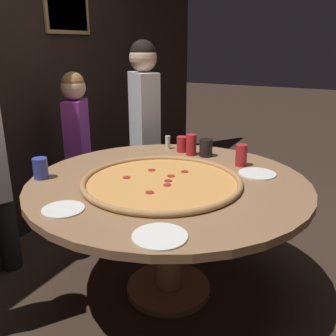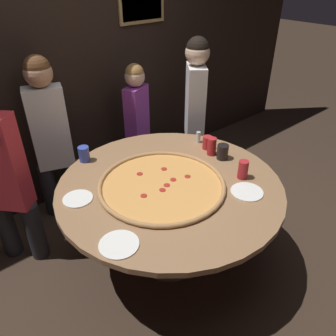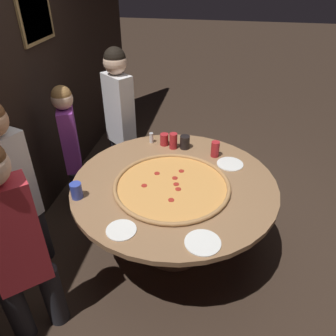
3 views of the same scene
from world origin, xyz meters
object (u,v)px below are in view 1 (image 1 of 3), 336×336
at_px(dining_table, 169,201).
at_px(drink_cup_near_left, 241,155).
at_px(drink_cup_centre_back, 40,168).
at_px(condiment_shaker, 168,142).
at_px(white_plate_near_front, 63,209).
at_px(diner_side_left, 78,142).
at_px(diner_centre_back, 144,120).
at_px(drink_cup_front_edge, 191,145).
at_px(drink_cup_beside_pizza, 182,144).
at_px(giant_pizza, 162,181).
at_px(white_plate_right_side, 160,236).
at_px(white_plate_left_side, 257,174).
at_px(drink_cup_far_right, 206,148).

xyz_separation_m(dining_table, drink_cup_near_left, (0.44, -0.29, 0.20)).
distance_m(dining_table, drink_cup_centre_back, 0.76).
bearing_deg(condiment_shaker, drink_cup_near_left, -103.55).
relative_size(white_plate_near_front, diner_side_left, 0.15).
distance_m(drink_cup_near_left, diner_centre_back, 1.12).
height_order(drink_cup_front_edge, drink_cup_beside_pizza, drink_cup_front_edge).
xyz_separation_m(drink_cup_front_edge, condiment_shaker, (0.07, 0.22, -0.02)).
xyz_separation_m(giant_pizza, white_plate_right_side, (-0.54, -0.28, -0.01)).
bearing_deg(white_plate_left_side, diner_centre_back, 61.83).
bearing_deg(condiment_shaker, white_plate_near_front, -177.05).
bearing_deg(white_plate_right_side, diner_side_left, 51.14).
bearing_deg(white_plate_right_side, white_plate_left_side, -9.09).
xyz_separation_m(drink_cup_far_right, drink_cup_near_left, (-0.09, -0.28, 0.01)).
bearing_deg(condiment_shaker, diner_side_left, 97.32).
bearing_deg(white_plate_right_side, drink_cup_near_left, -0.74).
bearing_deg(dining_table, white_plate_right_side, -155.62).
relative_size(drink_cup_front_edge, drink_cup_centre_back, 1.21).
height_order(drink_cup_front_edge, diner_side_left, diner_side_left).
height_order(drink_cup_front_edge, drink_cup_near_left, drink_cup_front_edge).
distance_m(drink_cup_front_edge, white_plate_left_side, 0.55).
bearing_deg(drink_cup_beside_pizza, white_plate_right_side, -158.63).
distance_m(drink_cup_far_right, drink_cup_centre_back, 1.08).
height_order(dining_table, white_plate_near_front, white_plate_near_front).
xyz_separation_m(drink_cup_beside_pizza, diner_side_left, (-0.08, 0.90, -0.07)).
bearing_deg(drink_cup_front_edge, condiment_shaker, 72.82).
xyz_separation_m(drink_cup_far_right, white_plate_left_side, (-0.21, -0.41, -0.06)).
bearing_deg(drink_cup_far_right, diner_side_left, 92.61).
relative_size(drink_cup_far_right, drink_cup_centre_back, 0.99).
distance_m(drink_cup_centre_back, condiment_shaker, 0.96).
xyz_separation_m(drink_cup_near_left, white_plate_right_side, (-1.04, 0.01, -0.07)).
distance_m(drink_cup_beside_pizza, white_plate_near_front, 1.15).
bearing_deg(condiment_shaker, giant_pizza, -155.16).
height_order(dining_table, diner_side_left, diner_side_left).
bearing_deg(drink_cup_near_left, white_plate_right_side, 179.26).
height_order(drink_cup_front_edge, drink_cup_far_right, drink_cup_front_edge).
distance_m(white_plate_near_front, diner_centre_back, 1.60).
bearing_deg(giant_pizza, diner_centre_back, 35.29).
xyz_separation_m(white_plate_near_front, white_plate_left_side, (0.91, -0.67, 0.00)).
height_order(white_plate_near_front, diner_side_left, diner_side_left).
bearing_deg(white_plate_left_side, drink_cup_centre_back, 120.56).
height_order(dining_table, white_plate_left_side, white_plate_left_side).
relative_size(drink_cup_near_left, diner_side_left, 0.11).
bearing_deg(drink_cup_far_right, drink_cup_beside_pizza, 82.26).
bearing_deg(drink_cup_front_edge, drink_cup_far_right, -79.94).
xyz_separation_m(diner_side_left, diner_centre_back, (0.45, -0.36, 0.13)).
distance_m(drink_cup_beside_pizza, drink_cup_near_left, 0.48).
bearing_deg(diner_side_left, condiment_shaker, 73.02).
bearing_deg(giant_pizza, drink_cup_far_right, -1.71).
height_order(drink_cup_beside_pizza, condiment_shaker, drink_cup_beside_pizza).
bearing_deg(drink_cup_near_left, drink_cup_front_edge, 78.59).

